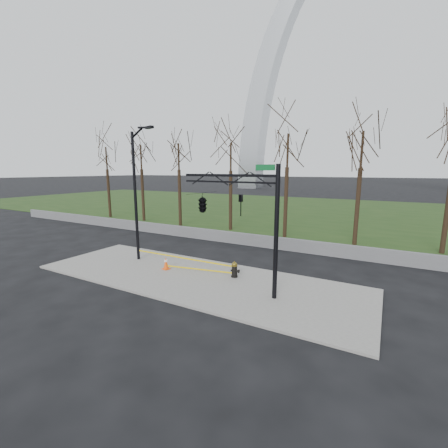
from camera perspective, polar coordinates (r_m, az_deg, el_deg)
The scene contains 11 objects.
ground at distance 16.31m, azimuth -5.96°, elevation -10.34°, with size 500.00×500.00×0.00m, color black.
sidewalk at distance 16.29m, azimuth -5.96°, elevation -10.18°, with size 18.00×6.00×0.10m, color slate.
grass_strip at distance 43.75m, azimuth 17.14°, elevation 2.36°, with size 120.00×40.00×0.06m, color #1D3714.
guardrail at distance 22.90m, azimuth 5.55°, elevation -3.08°, with size 60.00×0.30×0.90m, color #59595B.
gateway_arch at distance 91.89m, azimuth 24.92°, elevation 26.36°, with size 66.00×6.00×65.00m, color silver, non-canonical shape.
tree_row at distance 24.94m, azimuth 18.14°, elevation 7.80°, with size 54.09×4.00×9.72m.
fire_hydrant at distance 16.02m, azimuth 2.05°, elevation -8.78°, with size 0.53×0.35×0.87m.
traffic_cone at distance 17.56m, azimuth -11.08°, elevation -7.39°, with size 0.43×0.43×0.71m.
street_light at distance 19.03m, azimuth -16.42°, elevation 6.75°, with size 2.33×0.86×8.21m.
traffic_signal_mast at distance 14.39m, azimuth -1.75°, elevation 3.96°, with size 5.09×2.52×6.00m.
caution_tape at distance 17.32m, azimuth -6.92°, elevation -7.24°, with size 6.88×0.78×0.44m.
Camera 1 is at (8.81, -12.47, 5.74)m, focal length 23.81 mm.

